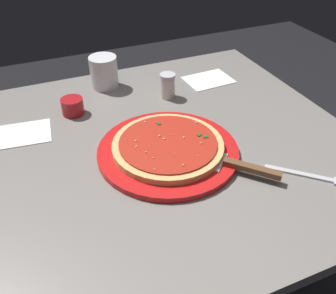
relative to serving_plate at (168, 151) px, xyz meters
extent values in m
cube|color=black|center=(-0.42, -0.43, -0.41)|extent=(0.06, 0.06, 0.74)
cube|color=black|center=(0.38, -0.43, -0.41)|extent=(0.06, 0.06, 0.74)
cube|color=gray|center=(-0.02, -0.05, -0.02)|extent=(0.94, 0.90, 0.03)
cylinder|color=red|center=(0.00, 0.00, 0.00)|extent=(0.34, 0.34, 0.02)
cylinder|color=#DBB26B|center=(0.00, 0.00, 0.02)|extent=(0.27, 0.27, 0.02)
cylinder|color=red|center=(0.00, 0.00, 0.03)|extent=(0.23, 0.23, 0.00)
sphere|color=#EFEACC|center=(0.07, 0.08, 0.03)|extent=(0.00, 0.00, 0.00)
sphere|color=#EFEACC|center=(0.00, -0.01, 0.03)|extent=(0.00, 0.00, 0.00)
sphere|color=#EFEACC|center=(0.02, -0.10, 0.03)|extent=(0.00, 0.00, 0.00)
sphere|color=#EFEACC|center=(0.07, -0.03, 0.03)|extent=(0.00, 0.00, 0.00)
sphere|color=#EFEACC|center=(0.05, 0.04, 0.03)|extent=(0.00, 0.00, 0.00)
sphere|color=#EFEACC|center=(0.06, 0.02, 0.03)|extent=(0.00, 0.00, 0.00)
sphere|color=#EFEACC|center=(-0.04, 0.08, 0.03)|extent=(0.00, 0.00, 0.00)
sphere|color=#EFEACC|center=(0.00, 0.05, 0.03)|extent=(0.00, 0.00, 0.00)
sphere|color=#EFEACC|center=(-0.02, -0.02, 0.03)|extent=(0.00, 0.00, 0.00)
sphere|color=#EFEACC|center=(0.09, -0.04, 0.03)|extent=(0.00, 0.00, 0.00)
sphere|color=#EFEACC|center=(0.00, 0.09, 0.03)|extent=(0.00, 0.00, 0.00)
sphere|color=#EFEACC|center=(-0.10, -0.04, 0.03)|extent=(0.01, 0.01, 0.01)
sphere|color=#EFEACC|center=(0.08, -0.01, 0.03)|extent=(0.00, 0.00, 0.00)
sphere|color=#EFEACC|center=(0.01, -0.03, 0.03)|extent=(0.01, 0.01, 0.01)
sphere|color=#EFEACC|center=(-0.07, 0.04, 0.03)|extent=(0.00, 0.00, 0.00)
sphere|color=#EFEACC|center=(-0.04, 0.00, 0.03)|extent=(0.00, 0.00, 0.00)
cube|color=#23561E|center=(-0.09, 0.02, 0.03)|extent=(0.01, 0.01, 0.00)
cube|color=#23561E|center=(-0.01, -0.08, 0.03)|extent=(0.01, 0.01, 0.00)
cube|color=#23561E|center=(-0.08, 0.00, 0.03)|extent=(0.01, 0.01, 0.00)
cube|color=silver|center=(-0.06, 0.07, 0.01)|extent=(0.11, 0.11, 0.00)
cube|color=brown|center=(-0.14, 0.15, 0.01)|extent=(0.10, 0.11, 0.01)
cylinder|color=silver|center=(0.04, -0.40, 0.04)|extent=(0.09, 0.09, 0.10)
cylinder|color=#B2191E|center=(0.17, -0.27, 0.02)|extent=(0.06, 0.06, 0.05)
cube|color=white|center=(0.32, -0.22, -0.01)|extent=(0.17, 0.13, 0.00)
cube|color=white|center=(-0.28, -0.31, -0.01)|extent=(0.15, 0.12, 0.00)
cube|color=silver|center=(-0.24, 0.19, -0.01)|extent=(0.12, 0.11, 0.00)
cylinder|color=silver|center=(-0.11, -0.26, 0.02)|extent=(0.04, 0.04, 0.06)
cylinder|color=silver|center=(-0.11, -0.26, 0.06)|extent=(0.05, 0.05, 0.01)
camera|label=1|loc=(0.28, 0.66, 0.55)|focal=40.06mm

